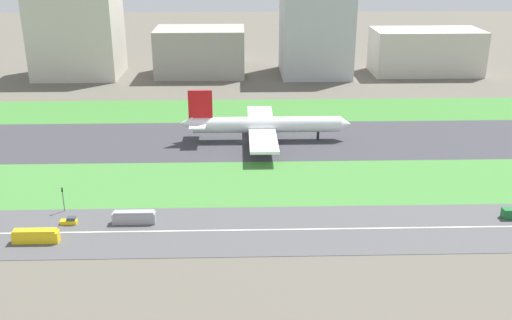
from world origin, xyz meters
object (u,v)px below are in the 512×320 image
Objects in this scene: terminal_building at (77,35)px; bus_1 at (134,217)px; car_2 at (69,221)px; office_tower at (316,28)px; traffic_light at (63,198)px; cargo_warehouse at (426,52)px; airliner at (263,125)px; hangar_building at (200,52)px; fuel_tank_west at (222,47)px; bus_0 at (36,236)px.

bus_1 is at bearing -71.94° from terminal_building.
car_2 is 204.02m from office_tower.
office_tower is (71.27, 182.00, 23.78)m from bus_1.
traffic_light is 179.10m from terminal_building.
terminal_building is 193.50m from cargo_warehouse.
terminal_building is at bearing 180.00° from office_tower.
office_tower is 63.99m from cargo_warehouse.
hangar_building is at bearing 104.83° from airliner.
office_tower is 0.86× the size of cargo_warehouse.
office_tower is at bearing 73.58° from airliner.
bus_1 is 0.51× the size of fuel_tank_west.
office_tower is at bearing 0.00° from hangar_building.
car_2 is at bearing -120.04° from bus_0.
cargo_warehouse is (133.86, 182.00, 10.44)m from bus_1.
cargo_warehouse is (193.22, 0.00, -10.35)m from terminal_building.
airliner is at bearing 50.92° from car_2.
car_2 is 0.61× the size of traffic_light.
cargo_warehouse is 124.04m from fuel_tank_west.
fuel_tank_west is (18.37, 227.00, 5.65)m from bus_1.
fuel_tank_west is at bearing 79.78° from traffic_light.
bus_0 is 2.64× the size of car_2.
airliner is 9.03× the size of traffic_light.
cargo_warehouse is at bearing 0.00° from terminal_building.
office_tower is (88.83, 182.00, 24.67)m from car_2.
traffic_light is at bearing -134.41° from airliner.
traffic_light is 0.12× the size of cargo_warehouse.
office_tower is 71.78m from fuel_tank_west.
office_tower reaches higher than fuel_tank_west.
office_tower is (63.79, 0.00, 12.72)m from hangar_building.
office_tower is at bearing 68.61° from bus_1.
terminal_building is 91.08m from fuel_tank_west.
office_tower is (92.39, 174.01, 21.30)m from traffic_light.
terminal_building is at bearing 180.00° from cargo_warehouse.
bus_0 is at bearing -79.37° from terminal_building.
office_tower reaches higher than hangar_building.
bus_1 is at bearing -20.73° from traffic_light.
traffic_light is 176.55m from hangar_building.
car_2 is 9.38m from traffic_light.
cargo_warehouse reaches higher than traffic_light.
traffic_light is 198.16m from office_tower.
fuel_tank_west is at bearing 85.37° from bus_1.
office_tower reaches higher than bus_1.
car_2 is at bearing -116.02° from office_tower.
airliner is 149.28m from cargo_warehouse.
terminal_building is at bearing 108.06° from bus_1.
hangar_building is at bearing 80.67° from traffic_light.
bus_1 is 196.90m from office_tower.
bus_1 is 182.49m from hangar_building.
bus_0 is 0.24× the size of hangar_building.
office_tower reaches higher than bus_0.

